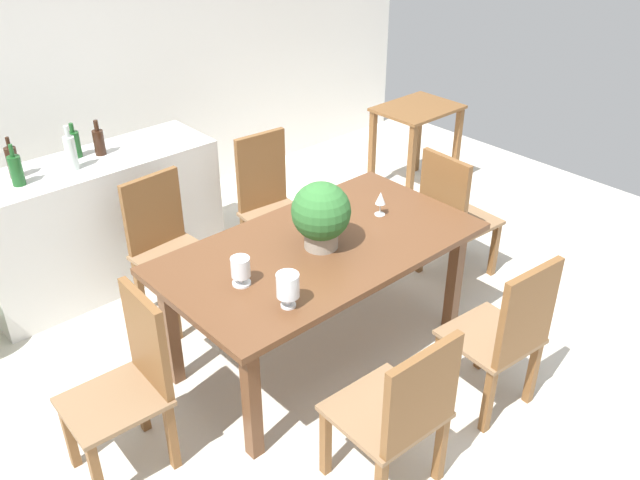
# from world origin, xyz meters

# --- Properties ---
(ground_plane) EXTENTS (7.04, 7.04, 0.00)m
(ground_plane) POSITION_xyz_m (0.00, 0.00, 0.00)
(ground_plane) COLOR beige
(back_wall) EXTENTS (6.40, 0.10, 2.60)m
(back_wall) POSITION_xyz_m (0.00, 2.60, 1.30)
(back_wall) COLOR white
(back_wall) RESTS_ON ground
(dining_table) EXTENTS (1.83, 0.99, 0.77)m
(dining_table) POSITION_xyz_m (0.00, 0.08, 0.68)
(dining_table) COLOR brown
(dining_table) RESTS_ON ground
(chair_near_left) EXTENTS (0.50, 0.48, 0.92)m
(chair_near_left) POSITION_xyz_m (-0.42, -0.93, 0.51)
(chair_near_left) COLOR brown
(chair_near_left) RESTS_ON ground
(chair_far_right) EXTENTS (0.46, 0.46, 0.99)m
(chair_far_right) POSITION_xyz_m (0.42, 1.08, 0.54)
(chair_far_right) COLOR brown
(chair_far_right) RESTS_ON ground
(chair_near_right) EXTENTS (0.48, 0.47, 0.96)m
(chair_near_right) POSITION_xyz_m (0.40, -0.93, 0.52)
(chair_near_right) COLOR brown
(chair_near_right) RESTS_ON ground
(chair_foot_end) EXTENTS (0.48, 0.46, 0.97)m
(chair_foot_end) POSITION_xyz_m (1.22, 0.08, 0.53)
(chair_foot_end) COLOR brown
(chair_foot_end) RESTS_ON ground
(chair_far_left) EXTENTS (0.48, 0.50, 0.94)m
(chair_far_left) POSITION_xyz_m (-0.42, 1.09, 0.51)
(chair_far_left) COLOR brown
(chair_far_left) RESTS_ON ground
(chair_head_end) EXTENTS (0.48, 0.42, 0.96)m
(chair_head_end) POSITION_xyz_m (-1.22, 0.07, 0.52)
(chair_head_end) COLOR brown
(chair_head_end) RESTS_ON ground
(flower_centerpiece) EXTENTS (0.33, 0.33, 0.39)m
(flower_centerpiece) POSITION_xyz_m (-0.01, 0.06, 0.98)
(flower_centerpiece) COLOR gray
(flower_centerpiece) RESTS_ON dining_table
(crystal_vase_left) EXTENTS (0.10, 0.10, 0.16)m
(crystal_vase_left) POSITION_xyz_m (-0.56, 0.06, 0.86)
(crystal_vase_left) COLOR silver
(crystal_vase_left) RESTS_ON dining_table
(crystal_vase_center_near) EXTENTS (0.11, 0.11, 0.18)m
(crystal_vase_center_near) POSITION_xyz_m (-0.51, -0.25, 0.88)
(crystal_vase_center_near) COLOR silver
(crystal_vase_center_near) RESTS_ON dining_table
(wine_glass) EXTENTS (0.06, 0.06, 0.15)m
(wine_glass) POSITION_xyz_m (0.51, 0.10, 0.87)
(wine_glass) COLOR silver
(wine_glass) RESTS_ON dining_table
(kitchen_counter) EXTENTS (1.63, 0.54, 0.92)m
(kitchen_counter) POSITION_xyz_m (-0.58, 1.69, 0.46)
(kitchen_counter) COLOR silver
(kitchen_counter) RESTS_ON ground
(wine_bottle_clear) EXTENTS (0.07, 0.07, 0.24)m
(wine_bottle_clear) POSITION_xyz_m (-0.47, 1.74, 1.01)
(wine_bottle_clear) COLOR black
(wine_bottle_clear) RESTS_ON kitchen_counter
(wine_bottle_tall) EXTENTS (0.08, 0.08, 0.26)m
(wine_bottle_tall) POSITION_xyz_m (-1.05, 1.64, 1.02)
(wine_bottle_tall) COLOR #194C1E
(wine_bottle_tall) RESTS_ON kitchen_counter
(wine_bottle_amber) EXTENTS (0.08, 0.08, 0.23)m
(wine_bottle_amber) POSITION_xyz_m (-0.61, 1.81, 1.01)
(wine_bottle_amber) COLOR #194C1E
(wine_bottle_amber) RESTS_ON kitchen_counter
(wine_bottle_dark) EXTENTS (0.07, 0.07, 0.29)m
(wine_bottle_dark) POSITION_xyz_m (-0.71, 1.64, 1.04)
(wine_bottle_dark) COLOR #B2BFB7
(wine_bottle_dark) RESTS_ON kitchen_counter
(wine_bottle_green) EXTENTS (0.07, 0.07, 0.27)m
(wine_bottle_green) POSITION_xyz_m (-1.03, 1.76, 1.03)
(wine_bottle_green) COLOR black
(wine_bottle_green) RESTS_ON kitchen_counter
(side_table) EXTENTS (0.69, 0.53, 0.76)m
(side_table) POSITION_xyz_m (2.17, 1.22, 0.58)
(side_table) COLOR brown
(side_table) RESTS_ON ground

